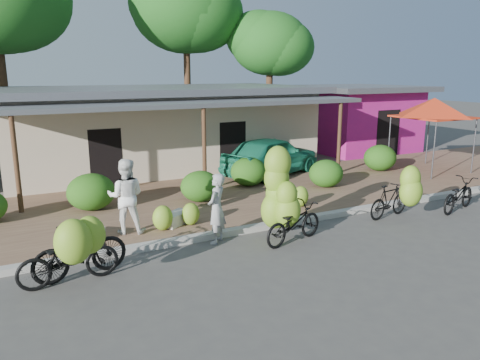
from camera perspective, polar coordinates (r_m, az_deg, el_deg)
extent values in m
plane|color=#494643|center=(10.65, 8.98, -8.97)|extent=(100.00, 100.00, 0.00)
cube|color=#8A654A|center=(14.73, -2.59, -2.31)|extent=(60.00, 6.00, 0.12)
cube|color=#A8A399|center=(12.18, 3.40, -5.58)|extent=(60.00, 0.25, 0.15)
cube|color=#C8B297|center=(19.95, -9.96, 5.94)|extent=(12.00, 6.00, 3.10)
cube|color=slate|center=(19.82, -10.16, 10.75)|extent=(13.00, 7.00, 0.25)
cube|color=black|center=(17.26, -6.91, 3.43)|extent=(1.40, 0.12, 2.20)
cube|color=slate|center=(16.07, -5.74, 9.22)|extent=(13.00, 2.00, 0.15)
cylinder|color=#533421|center=(14.22, -25.59, 1.49)|extent=(0.14, 0.14, 2.85)
cylinder|color=#533421|center=(15.42, -4.37, 3.56)|extent=(0.14, 0.14, 2.85)
cylinder|color=#533421|center=(18.32, 12.00, 4.83)|extent=(0.14, 0.14, 2.85)
cube|color=#B61C77|center=(25.17, 13.62, 7.11)|extent=(5.00, 5.00, 3.00)
cube|color=slate|center=(25.06, 13.82, 10.81)|extent=(6.00, 6.00, 0.25)
cube|color=black|center=(23.44, 17.49, 5.47)|extent=(1.40, 0.12, 2.20)
cylinder|color=#533421|center=(23.89, -26.95, 11.30)|extent=(0.36, 0.36, 7.59)
cylinder|color=#533421|center=(26.16, -6.45, 12.61)|extent=(0.36, 0.36, 7.56)
ellipsoid|color=#134F17|center=(26.35, -6.64, 19.94)|extent=(5.66, 5.66, 4.53)
ellipsoid|color=#134F17|center=(26.49, -7.99, 20.52)|extent=(4.81, 4.81, 3.85)
cylinder|color=#533421|center=(26.14, 3.58, 10.67)|extent=(0.36, 0.36, 5.74)
ellipsoid|color=#134F17|center=(26.16, 3.67, 16.26)|extent=(4.20, 4.20, 3.36)
ellipsoid|color=#134F17|center=(26.18, 2.34, 16.93)|extent=(3.57, 3.57, 2.85)
ellipsoid|color=#215413|center=(13.89, -17.69, -1.39)|extent=(1.35, 1.21, 1.05)
ellipsoid|color=#215413|center=(14.15, -4.86, -0.77)|extent=(1.21, 1.09, 0.94)
ellipsoid|color=#215413|center=(16.06, 1.06, 1.04)|extent=(1.27, 1.14, 0.99)
ellipsoid|color=#215413|center=(16.15, 10.44, 0.79)|extent=(1.20, 1.08, 0.94)
ellipsoid|color=#215413|center=(19.33, 16.70, 2.61)|extent=(1.32, 1.19, 1.03)
cylinder|color=#59595E|center=(18.36, 22.55, 3.32)|extent=(0.05, 0.05, 2.10)
cylinder|color=#59595E|center=(20.08, 26.62, 3.70)|extent=(0.05, 0.05, 2.10)
cylinder|color=#59595E|center=(19.82, 17.71, 4.36)|extent=(0.05, 0.05, 2.10)
cylinder|color=#59595E|center=(21.43, 21.90, 4.65)|extent=(0.05, 0.05, 2.10)
cube|color=#B92D13|center=(19.77, 22.47, 7.13)|extent=(2.40, 2.40, 0.06)
cone|color=#B92D13|center=(19.74, 22.57, 8.22)|extent=(3.50, 3.50, 0.70)
imported|color=black|center=(9.59, -20.20, -9.00)|extent=(1.93, 0.78, 1.00)
ellipsoid|color=#95AC2B|center=(8.80, -19.64, -7.11)|extent=(0.67, 0.57, 0.84)
imported|color=black|center=(9.75, -18.92, -8.12)|extent=(1.94, 0.83, 1.13)
ellipsoid|color=#95AC2B|center=(8.99, -17.85, -6.38)|extent=(0.57, 0.49, 0.71)
imported|color=black|center=(11.16, 6.56, -5.25)|extent=(1.91, 1.07, 0.95)
ellipsoid|color=#95AC2B|center=(11.42, 4.35, -3.67)|extent=(0.74, 0.63, 0.93)
ellipsoid|color=#95AC2B|center=(11.38, 4.73, -1.69)|extent=(0.66, 0.56, 0.82)
ellipsoid|color=#95AC2B|center=(11.23, 4.49, 0.21)|extent=(0.63, 0.54, 0.79)
ellipsoid|color=#95AC2B|center=(11.18, 4.63, 2.08)|extent=(0.67, 0.57, 0.83)
ellipsoid|color=#95AC2B|center=(11.21, 5.83, -3.74)|extent=(0.66, 0.56, 0.82)
ellipsoid|color=#95AC2B|center=(11.07, 5.74, -1.80)|extent=(0.53, 0.45, 0.66)
imported|color=black|center=(13.59, 17.72, -2.44)|extent=(1.63, 0.69, 0.95)
ellipsoid|color=#95AC2B|center=(13.14, 20.12, -1.35)|extent=(0.64, 0.54, 0.80)
ellipsoid|color=#95AC2B|center=(13.09, 20.05, 0.14)|extent=(0.57, 0.48, 0.71)
imported|color=black|center=(14.95, 25.07, -1.66)|extent=(1.94, 1.11, 0.96)
ellipsoid|color=#95AC2B|center=(11.76, -9.40, -4.58)|extent=(0.51, 0.43, 0.63)
ellipsoid|color=#95AC2B|center=(12.07, -6.02, -4.13)|extent=(0.47, 0.40, 0.58)
ellipsoid|color=#95AC2B|center=(13.70, 7.38, -2.00)|extent=(0.49, 0.42, 0.61)
cube|color=silver|center=(12.22, -7.84, -4.66)|extent=(0.93, 0.81, 0.30)
cube|color=silver|center=(11.61, -18.15, -6.23)|extent=(0.83, 0.76, 0.28)
imported|color=gray|center=(10.99, -2.86, -3.49)|extent=(0.72, 0.71, 1.67)
imported|color=white|center=(11.60, -13.74, -1.94)|extent=(1.09, 0.98, 1.83)
imported|color=#197454|center=(17.71, 3.80, 2.98)|extent=(4.73, 3.26, 1.50)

